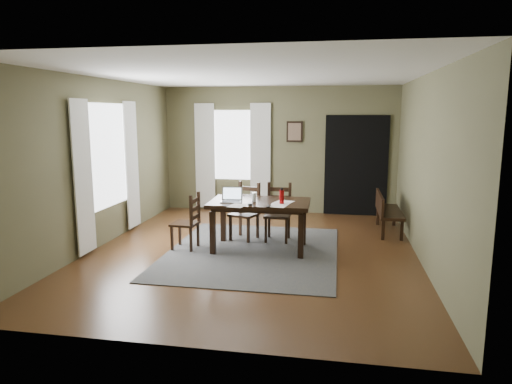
% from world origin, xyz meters
% --- Properties ---
extents(ground, '(5.00, 6.00, 0.01)m').
position_xyz_m(ground, '(0.00, 0.00, -0.01)').
color(ground, '#492C16').
extents(room_shell, '(5.02, 6.02, 2.71)m').
position_xyz_m(room_shell, '(0.00, 0.00, 1.80)').
color(room_shell, brown).
rests_on(room_shell, ground).
extents(rug, '(2.60, 3.20, 0.01)m').
position_xyz_m(rug, '(0.00, 0.00, 0.01)').
color(rug, '#3F3F3F').
rests_on(rug, ground).
extents(dining_table, '(1.57, 0.96, 0.77)m').
position_xyz_m(dining_table, '(0.09, 0.15, 0.69)').
color(dining_table, black).
rests_on(dining_table, rug).
extents(chair_end, '(0.41, 0.41, 0.89)m').
position_xyz_m(chair_end, '(-1.04, -0.03, 0.44)').
color(chair_end, black).
rests_on(chair_end, rug).
extents(chair_back_left, '(0.53, 0.53, 0.96)m').
position_xyz_m(chair_back_left, '(-0.26, 0.72, 0.48)').
color(chair_back_left, black).
rests_on(chair_back_left, rug).
extents(chair_back_right, '(0.43, 0.43, 0.97)m').
position_xyz_m(chair_back_right, '(0.30, 0.73, 0.48)').
color(chair_back_right, black).
rests_on(chair_back_right, rug).
extents(bench, '(0.40, 1.26, 0.71)m').
position_xyz_m(bench, '(2.16, 1.61, 0.42)').
color(bench, black).
rests_on(bench, ground).
extents(laptop, '(0.34, 0.28, 0.22)m').
position_xyz_m(laptop, '(-0.34, 0.05, 0.84)').
color(laptop, '#B7B7BC').
rests_on(laptop, dining_table).
extents(computer_mouse, '(0.08, 0.11, 0.03)m').
position_xyz_m(computer_mouse, '(-0.00, -0.21, 0.80)').
color(computer_mouse, '#3F3F42').
rests_on(computer_mouse, dining_table).
extents(tv_remote, '(0.05, 0.16, 0.02)m').
position_xyz_m(tv_remote, '(0.29, -0.26, 0.79)').
color(tv_remote, black).
rests_on(tv_remote, dining_table).
extents(drinking_glass, '(0.08, 0.08, 0.14)m').
position_xyz_m(drinking_glass, '(0.01, 0.06, 0.86)').
color(drinking_glass, silver).
rests_on(drinking_glass, dining_table).
extents(water_bottle, '(0.08, 0.08, 0.24)m').
position_xyz_m(water_bottle, '(0.45, -0.01, 0.90)').
color(water_bottle, '#A60C0E').
rests_on(water_bottle, dining_table).
extents(paper_b, '(0.31, 0.37, 0.00)m').
position_xyz_m(paper_b, '(0.42, -0.14, 0.79)').
color(paper_b, white).
rests_on(paper_b, dining_table).
extents(paper_d, '(0.34, 0.39, 0.00)m').
position_xyz_m(paper_d, '(0.46, 0.09, 0.79)').
color(paper_d, white).
rests_on(paper_d, dining_table).
extents(paper_e, '(0.28, 0.34, 0.00)m').
position_xyz_m(paper_e, '(-0.18, -0.27, 0.79)').
color(paper_e, white).
rests_on(paper_e, dining_table).
extents(window_left, '(0.01, 1.30, 1.70)m').
position_xyz_m(window_left, '(-2.47, 0.20, 1.45)').
color(window_left, white).
rests_on(window_left, ground).
extents(window_back, '(1.00, 0.01, 1.50)m').
position_xyz_m(window_back, '(-1.00, 2.97, 1.45)').
color(window_back, white).
rests_on(window_back, ground).
extents(curtain_left_near, '(0.03, 0.48, 2.30)m').
position_xyz_m(curtain_left_near, '(-2.44, -0.62, 1.20)').
color(curtain_left_near, silver).
rests_on(curtain_left_near, ground).
extents(curtain_left_far, '(0.03, 0.48, 2.30)m').
position_xyz_m(curtain_left_far, '(-2.44, 1.02, 1.20)').
color(curtain_left_far, silver).
rests_on(curtain_left_far, ground).
extents(curtain_back_left, '(0.44, 0.03, 2.30)m').
position_xyz_m(curtain_back_left, '(-1.62, 2.94, 1.20)').
color(curtain_back_left, silver).
rests_on(curtain_back_left, ground).
extents(curtain_back_right, '(0.44, 0.03, 2.30)m').
position_xyz_m(curtain_back_right, '(-0.38, 2.94, 1.20)').
color(curtain_back_right, silver).
rests_on(curtain_back_right, ground).
extents(framed_picture, '(0.34, 0.03, 0.44)m').
position_xyz_m(framed_picture, '(0.35, 2.97, 1.75)').
color(framed_picture, black).
rests_on(framed_picture, ground).
extents(doorway_back, '(1.30, 0.03, 2.10)m').
position_xyz_m(doorway_back, '(1.65, 2.97, 1.05)').
color(doorway_back, black).
rests_on(doorway_back, ground).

